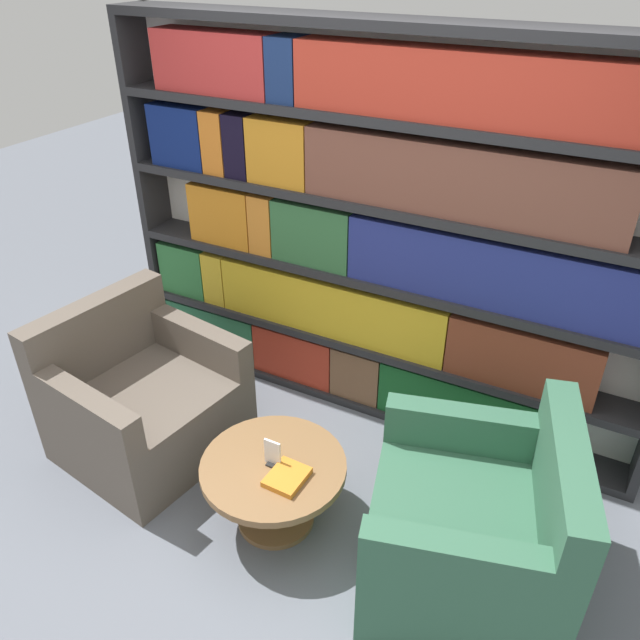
{
  "coord_description": "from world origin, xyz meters",
  "views": [
    {
      "loc": [
        1.22,
        -1.75,
        2.62
      ],
      "look_at": [
        -0.02,
        0.61,
        0.96
      ],
      "focal_mm": 35.0,
      "sensor_mm": 36.0,
      "label": 1
    }
  ],
  "objects": [
    {
      "name": "table_sign",
      "position": [
        -0.02,
        0.12,
        0.46
      ],
      "size": [
        0.09,
        0.06,
        0.15
      ],
      "color": "black",
      "rests_on": "coffee_table"
    },
    {
      "name": "armchair_right",
      "position": [
        0.95,
        0.27,
        0.31
      ],
      "size": [
        1.07,
        1.1,
        0.88
      ],
      "rotation": [
        0.0,
        0.0,
        -1.31
      ],
      "color": "#336047",
      "rests_on": "ground_plane"
    },
    {
      "name": "ground_plane",
      "position": [
        0.0,
        0.0,
        0.0
      ],
      "size": [
        14.0,
        14.0,
        0.0
      ],
      "primitive_type": "plane",
      "color": "slate"
    },
    {
      "name": "stray_book",
      "position": [
        0.09,
        0.06,
        0.41
      ],
      "size": [
        0.17,
        0.21,
        0.03
      ],
      "color": "orange",
      "rests_on": "coffee_table"
    },
    {
      "name": "bookshelf",
      "position": [
        -0.02,
        1.27,
        1.13
      ],
      "size": [
        3.26,
        0.3,
        2.29
      ],
      "color": "silver",
      "rests_on": "ground_plane"
    },
    {
      "name": "armchair_left",
      "position": [
        -1.0,
        0.26,
        0.31
      ],
      "size": [
        0.98,
        1.03,
        0.88
      ],
      "rotation": [
        0.0,
        0.0,
        1.42
      ],
      "color": "brown",
      "rests_on": "ground_plane"
    },
    {
      "name": "coffee_table",
      "position": [
        -0.02,
        0.12,
        0.29
      ],
      "size": [
        0.73,
        0.73,
        0.4
      ],
      "color": "brown",
      "rests_on": "ground_plane"
    }
  ]
}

